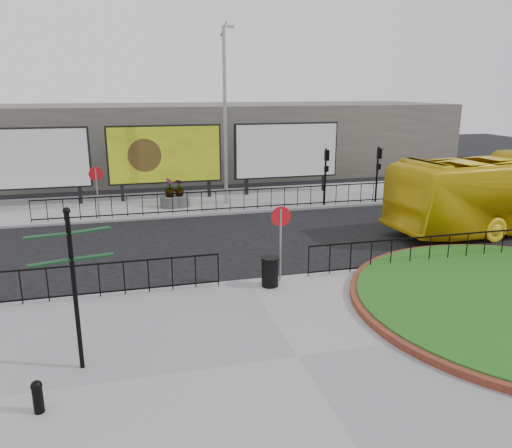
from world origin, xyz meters
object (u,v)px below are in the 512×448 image
object	(u,v)px
bollard	(38,395)
litter_bin	(270,272)
planter_b	(180,197)
billboard_mid	(165,155)
fingerpost_sign	(73,274)
lamp_post	(225,114)
planter_a	(170,197)

from	to	relation	value
bollard	litter_bin	size ratio (longest dim) A/B	0.72
litter_bin	bollard	bearing A→B (deg)	-140.56
planter_b	billboard_mid	bearing A→B (deg)	104.42
litter_bin	billboard_mid	bearing A→B (deg)	98.57
billboard_mid	litter_bin	xyz separation A→B (m)	(2.06, -13.70, -2.00)
fingerpost_sign	litter_bin	size ratio (longest dim) A/B	3.90
fingerpost_sign	bollard	distance (m)	2.46
fingerpost_sign	litter_bin	world-z (taller)	fingerpost_sign
lamp_post	planter_a	bearing A→B (deg)	-178.28
lamp_post	fingerpost_sign	size ratio (longest dim) A/B	2.51
litter_bin	planter_a	xyz separation A→B (m)	(-2.06, 11.63, 0.04)
bollard	planter_a	distance (m)	17.09
lamp_post	planter_b	bearing A→B (deg)	-180.00
bollard	planter_b	size ratio (longest dim) A/B	0.47
planter_b	planter_a	bearing A→B (deg)	-169.91
lamp_post	litter_bin	size ratio (longest dim) A/B	9.79
fingerpost_sign	billboard_mid	bearing A→B (deg)	69.57
litter_bin	planter_b	world-z (taller)	planter_b
litter_bin	planter_b	xyz separation A→B (m)	(-1.56, 11.72, -0.01)
bollard	lamp_post	bearing A→B (deg)	67.27
planter_a	litter_bin	bearing A→B (deg)	-79.94
litter_bin	planter_a	size ratio (longest dim) A/B	0.62
planter_b	litter_bin	bearing A→B (deg)	-82.44
lamp_post	fingerpost_sign	world-z (taller)	lamp_post
planter_a	lamp_post	bearing A→B (deg)	1.72
billboard_mid	fingerpost_sign	distance (m)	17.53
fingerpost_sign	lamp_post	bearing A→B (deg)	57.93
billboard_mid	litter_bin	world-z (taller)	billboard_mid
billboard_mid	planter_b	distance (m)	2.86
fingerpost_sign	litter_bin	xyz separation A→B (m)	(5.37, 3.51, -1.74)
lamp_post	planter_a	world-z (taller)	lamp_post
lamp_post	fingerpost_sign	xyz separation A→B (m)	(-6.32, -15.24, -2.49)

